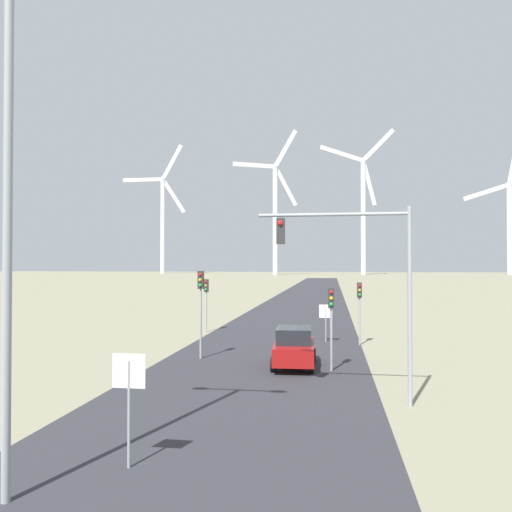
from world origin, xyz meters
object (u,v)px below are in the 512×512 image
traffic_light_post_mid_left (206,293)px  wind_turbine_right (509,216)px  stop_sign_far (326,316)px  wind_turbine_left (275,208)px  wind_turbine_center (363,205)px  traffic_light_post_near_right (331,310)px  stop_sign_near (129,388)px  traffic_light_mast_overhead (357,263)px  traffic_light_post_mid_right (359,299)px  traffic_light_post_near_left (201,295)px  car_approaching (294,347)px  wind_turbine_far_left (163,215)px  streetlamp (9,113)px

traffic_light_post_mid_left → wind_turbine_right: 217.40m
stop_sign_far → wind_turbine_left: (-24.12, 186.67, 27.65)m
stop_sign_far → wind_turbine_center: (14.47, 197.79, 29.84)m
traffic_light_post_near_right → wind_turbine_center: wind_turbine_center is taller
stop_sign_near → traffic_light_mast_overhead: size_ratio=0.40×
stop_sign_near → traffic_light_post_mid_right: bearing=71.5°
stop_sign_far → traffic_light_post_mid_right: (1.97, -0.73, 1.10)m
wind_turbine_left → wind_turbine_center: 40.22m
stop_sign_far → traffic_light_post_near_right: 8.20m
stop_sign_near → traffic_light_post_near_left: (-1.84, 13.30, 1.35)m
traffic_light_post_near_left → car_approaching: (4.80, -1.31, -2.30)m
wind_turbine_left → wind_turbine_right: (101.69, 15.25, -3.52)m
traffic_light_post_mid_right → wind_turbine_center: bearing=86.4°
stop_sign_far → traffic_light_post_mid_left: 9.17m
traffic_light_post_near_left → traffic_light_post_near_right: bearing=-16.4°
stop_sign_far → wind_turbine_center: wind_turbine_center is taller
traffic_light_post_near_left → car_approaching: bearing=-15.2°
stop_sign_near → traffic_light_post_near_left: 13.49m
traffic_light_post_mid_right → wind_turbine_left: size_ratio=0.06×
traffic_light_post_mid_left → wind_turbine_right: wind_turbine_right is taller
traffic_light_post_near_left → wind_turbine_left: 195.45m
wind_turbine_far_left → wind_turbine_left: bearing=-21.1°
wind_turbine_far_left → wind_turbine_center: 98.84m
streetlamp → stop_sign_far: bearing=74.2°
stop_sign_near → car_approaching: (2.96, 11.99, -0.95)m
traffic_light_post_near_left → wind_turbine_center: size_ratio=0.07×
stop_sign_far → traffic_light_post_near_left: 8.89m
traffic_light_mast_overhead → wind_turbine_right: wind_turbine_right is taller
wind_turbine_right → streetlamp: bearing=-110.5°
wind_turbine_left → wind_turbine_right: wind_turbine_left is taller
traffic_light_post_near_left → wind_turbine_far_left: size_ratio=0.07×
wind_turbine_center → wind_turbine_right: wind_turbine_center is taller
traffic_light_post_near_left → traffic_light_mast_overhead: bearing=-44.1°
streetlamp → wind_turbine_far_left: size_ratio=0.20×
car_approaching → wind_turbine_center: wind_turbine_center is taller
wind_turbine_center → wind_turbine_right: bearing=3.8°
car_approaching → wind_turbine_right: size_ratio=0.07×
stop_sign_far → wind_turbine_left: wind_turbine_left is taller
wind_turbine_right → traffic_light_mast_overhead: bearing=-109.5°
traffic_light_mast_overhead → wind_turbine_center: wind_turbine_center is taller
traffic_light_post_near_left → traffic_light_mast_overhead: traffic_light_mast_overhead is taller
stop_sign_far → wind_turbine_center: 200.55m
traffic_light_mast_overhead → wind_turbine_far_left: wind_turbine_far_left is taller
streetlamp → wind_turbine_far_left: bearing=108.6°
traffic_light_post_near_left → traffic_light_post_near_right: (6.50, -1.92, -0.51)m
traffic_light_post_mid_right → wind_turbine_far_left: wind_turbine_far_left is taller
traffic_light_mast_overhead → wind_turbine_left: bearing=97.2°
streetlamp → wind_turbine_center: 221.47m
traffic_light_post_near_left → traffic_light_post_mid_right: size_ratio=1.20×
stop_sign_far → stop_sign_near: bearing=-102.5°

